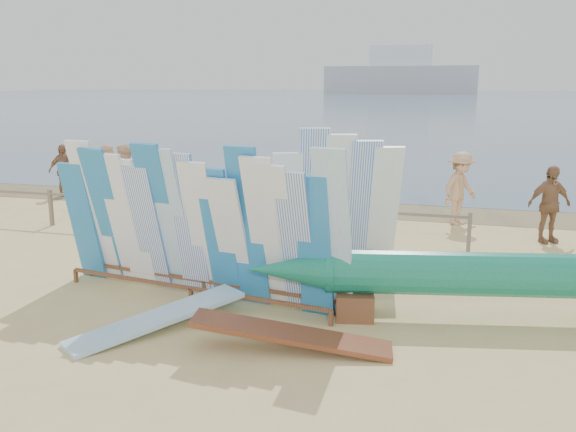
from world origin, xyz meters
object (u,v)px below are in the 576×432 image
(beachgoer_10, at_px, (549,204))
(beachgoer_7, at_px, (348,186))
(beachgoer_9, at_px, (460,188))
(beachgoer_2, at_px, (124,179))
(beachgoer_1, at_px, (121,180))
(beachgoer_extra_1, at_px, (63,170))
(flat_board_b, at_px, (159,328))
(beachgoer_11, at_px, (108,171))
(beachgoer_8, at_px, (342,197))
(beach_chair_left, at_px, (247,221))
(stroller, at_px, (281,213))
(main_surfboard_rack, at_px, (196,229))
(beach_chair_right, at_px, (270,217))
(flat_board_c, at_px, (291,349))
(side_surfboard_rack, at_px, (337,207))
(vendor_table, at_px, (286,249))
(outrigger_canoe, at_px, (491,277))
(beachgoer_4, at_px, (278,192))

(beachgoer_10, xyz_separation_m, beachgoer_7, (-4.65, 0.85, 0.05))
(beachgoer_9, distance_m, beachgoer_2, 8.81)
(beachgoer_10, bearing_deg, beachgoer_1, 149.28)
(beachgoer_extra_1, relative_size, beachgoer_2, 0.87)
(flat_board_b, relative_size, beachgoer_11, 1.64)
(flat_board_b, relative_size, beachgoer_1, 1.68)
(beachgoer_8, height_order, beachgoer_7, beachgoer_7)
(beach_chair_left, height_order, stroller, stroller)
(main_surfboard_rack, distance_m, stroller, 4.89)
(beach_chair_right, bearing_deg, flat_board_c, -80.52)
(side_surfboard_rack, xyz_separation_m, stroller, (-1.89, 2.72, -0.80))
(vendor_table, height_order, beachgoer_2, beachgoer_2)
(main_surfboard_rack, xyz_separation_m, beach_chair_left, (-0.70, 4.48, -0.90))
(beach_chair_right, distance_m, beachgoer_8, 1.89)
(beachgoer_extra_1, xyz_separation_m, beachgoer_9, (11.92, -0.74, 0.11))
(outrigger_canoe, xyz_separation_m, beachgoer_7, (-3.21, 5.97, 0.24))
(vendor_table, bearing_deg, beach_chair_right, 91.53)
(outrigger_canoe, bearing_deg, flat_board_b, -172.00)
(beach_chair_right, distance_m, beachgoer_7, 2.18)
(beachgoer_9, relative_size, beachgoer_7, 1.00)
(main_surfboard_rack, bearing_deg, beach_chair_right, 102.23)
(side_surfboard_rack, distance_m, beachgoer_11, 9.85)
(side_surfboard_rack, distance_m, beachgoer_8, 2.88)
(beachgoer_11, height_order, beachgoer_2, beachgoer_2)
(beach_chair_left, distance_m, beachgoer_10, 6.84)
(beachgoer_extra_1, bearing_deg, beachgoer_4, -78.35)
(flat_board_c, height_order, beach_chair_right, beach_chair_right)
(flat_board_b, height_order, beachgoer_10, beachgoer_10)
(beachgoer_11, bearing_deg, vendor_table, 159.75)
(vendor_table, distance_m, beachgoer_8, 2.97)
(stroller, distance_m, beachgoer_11, 6.88)
(beach_chair_right, relative_size, beachgoer_8, 0.53)
(beachgoer_9, bearing_deg, side_surfboard_rack, -171.48)
(stroller, bearing_deg, beachgoer_extra_1, 151.03)
(stroller, distance_m, beachgoer_2, 4.73)
(beachgoer_1, bearing_deg, beachgoer_9, 25.85)
(beach_chair_right, bearing_deg, vendor_table, -77.33)
(beachgoer_2, bearing_deg, stroller, 77.15)
(main_surfboard_rack, height_order, vendor_table, main_surfboard_rack)
(beachgoer_2, relative_size, beachgoer_7, 1.03)
(flat_board_b, bearing_deg, beachgoer_9, 97.62)
(outrigger_canoe, height_order, beachgoer_11, beachgoer_11)
(vendor_table, distance_m, beachgoer_4, 3.63)
(outrigger_canoe, xyz_separation_m, beachgoer_4, (-4.84, 5.19, 0.15))
(vendor_table, xyz_separation_m, beachgoer_11, (-7.22, 5.48, 0.48))
(beachgoer_4, bearing_deg, flat_board_b, -144.57)
(outrigger_canoe, distance_m, flat_board_b, 4.97)
(flat_board_b, bearing_deg, side_surfboard_rack, 95.67)
(beachgoer_4, relative_size, beachgoer_10, 0.95)
(beachgoer_9, distance_m, beachgoer_7, 2.78)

